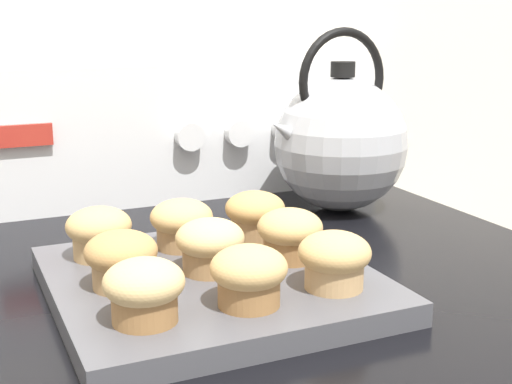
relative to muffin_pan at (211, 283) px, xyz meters
The scene contains 12 objects.
control_panel 0.37m from the muffin_pan, 83.95° to the left, with size 0.73×0.07×0.19m.
muffin_pan is the anchor object (origin of this frame).
muffin_r0_c0 0.12m from the muffin_pan, 136.47° to the right, with size 0.06×0.06×0.05m.
muffin_r0_c1 0.09m from the muffin_pan, 88.86° to the right, with size 0.06×0.06×0.05m.
muffin_r0_c2 0.12m from the muffin_pan, 43.16° to the right, with size 0.06×0.06×0.05m.
muffin_r1_c0 0.09m from the muffin_pan, behind, with size 0.06×0.06×0.05m.
muffin_r1_c1 0.04m from the muffin_pan, 83.12° to the left, with size 0.06×0.06×0.05m.
muffin_r1_c2 0.09m from the muffin_pan, ahead, with size 0.06×0.06×0.05m.
muffin_r2_c0 0.13m from the muffin_pan, 135.24° to the left, with size 0.06×0.06×0.05m.
muffin_r2_c1 0.09m from the muffin_pan, 90.98° to the left, with size 0.06×0.06×0.05m.
muffin_r2_c2 0.12m from the muffin_pan, 44.74° to the left, with size 0.06×0.06×0.05m.
tea_kettle 0.35m from the muffin_pan, 38.99° to the left, with size 0.21×0.18×0.24m.
Camera 1 is at (-0.26, -0.33, 1.14)m, focal length 50.00 mm.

